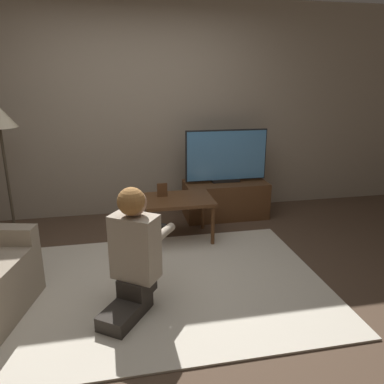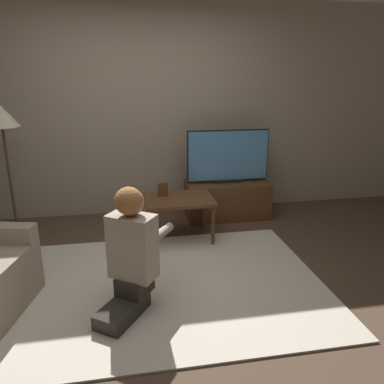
{
  "view_description": "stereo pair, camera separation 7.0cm",
  "coord_description": "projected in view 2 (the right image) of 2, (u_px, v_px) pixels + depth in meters",
  "views": [
    {
      "loc": [
        -0.31,
        -2.8,
        1.73
      ],
      "look_at": [
        0.38,
        0.63,
        0.63
      ],
      "focal_mm": 35.0,
      "sensor_mm": 36.0,
      "label": 1
    },
    {
      "loc": [
        -0.24,
        -2.81,
        1.73
      ],
      "look_at": [
        0.38,
        0.63,
        0.63
      ],
      "focal_mm": 35.0,
      "sensor_mm": 36.0,
      "label": 2
    }
  ],
  "objects": [
    {
      "name": "tv_stand",
      "position": [
        227.0,
        199.0,
        4.72
      ],
      "size": [
        1.02,
        0.48,
        0.45
      ],
      "color": "brown",
      "rests_on": "ground_plane"
    },
    {
      "name": "coffee_table",
      "position": [
        179.0,
        203.0,
        4.01
      ],
      "size": [
        0.72,
        0.55,
        0.47
      ],
      "color": "brown",
      "rests_on": "ground_plane"
    },
    {
      "name": "person_kneeling",
      "position": [
        132.0,
        249.0,
        2.76
      ],
      "size": [
        0.65,
        0.8,
        0.96
      ],
      "rotation": [
        0.0,
        0.0,
        2.54
      ],
      "color": "#332D28",
      "rests_on": "rug"
    },
    {
      "name": "rug",
      "position": [
        161.0,
        285.0,
        3.2
      ],
      "size": [
        2.75,
        1.94,
        0.02
      ],
      "color": "beige",
      "rests_on": "ground_plane"
    },
    {
      "name": "wall_back",
      "position": [
        143.0,
        111.0,
        4.62
      ],
      "size": [
        10.0,
        0.06,
        2.6
      ],
      "color": "tan",
      "rests_on": "ground_plane"
    },
    {
      "name": "tv",
      "position": [
        228.0,
        156.0,
        4.56
      ],
      "size": [
        1.01,
        0.08,
        0.65
      ],
      "color": "black",
      "rests_on": "tv_stand"
    },
    {
      "name": "ground_plane",
      "position": [
        161.0,
        286.0,
        3.2
      ],
      "size": [
        10.0,
        10.0,
        0.0
      ],
      "primitive_type": "plane",
      "color": "brown"
    },
    {
      "name": "picture_frame",
      "position": [
        163.0,
        190.0,
        4.02
      ],
      "size": [
        0.11,
        0.01,
        0.15
      ],
      "color": "brown",
      "rests_on": "coffee_table"
    },
    {
      "name": "floor_lamp",
      "position": [
        2.0,
        126.0,
        3.87
      ],
      "size": [
        0.36,
        0.36,
        1.45
      ],
      "color": "#4C4233",
      "rests_on": "ground_plane"
    }
  ]
}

